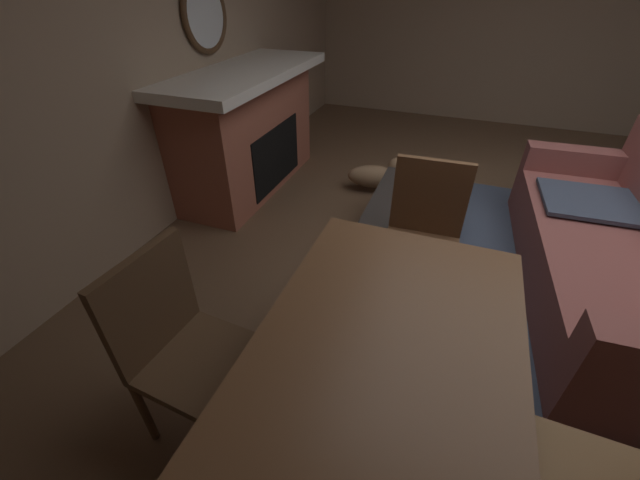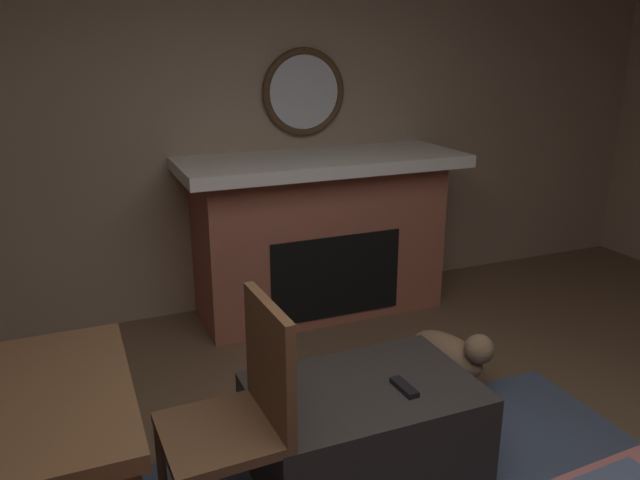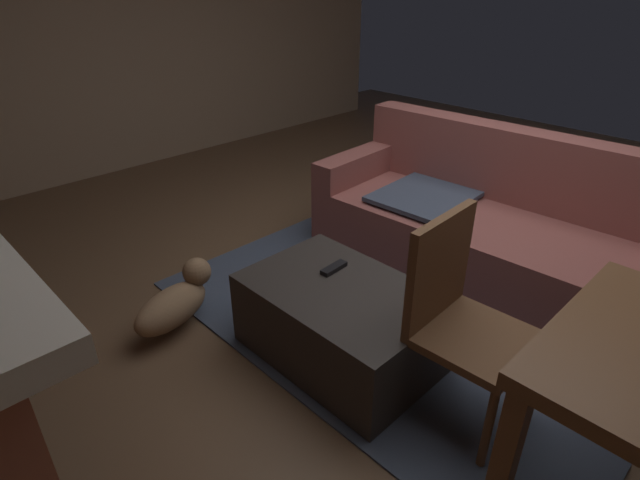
{
  "view_description": "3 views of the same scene",
  "coord_description": "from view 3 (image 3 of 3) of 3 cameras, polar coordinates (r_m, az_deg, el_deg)",
  "views": [
    {
      "loc": [
        2.48,
        -0.69,
        1.8
      ],
      "look_at": [
        0.79,
        -1.33,
        0.52
      ],
      "focal_mm": 21.45,
      "sensor_mm": 36.0,
      "label": 1
    },
    {
      "loc": [
        0.99,
        1.21,
        1.84
      ],
      "look_at": [
        -0.08,
        -1.36,
        0.94
      ],
      "focal_mm": 34.88,
      "sensor_mm": 36.0,
      "label": 2
    },
    {
      "loc": [
        1.29,
        -2.4,
        1.78
      ],
      "look_at": [
        0.13,
        -1.26,
        0.91
      ],
      "focal_mm": 28.18,
      "sensor_mm": 36.0,
      "label": 3
    }
  ],
  "objects": [
    {
      "name": "tv_remote",
      "position": [
        2.59,
        1.59,
        -3.19
      ],
      "size": [
        0.06,
        0.16,
        0.02
      ],
      "primitive_type": "cube",
      "rotation": [
        0.0,
        0.0,
        0.05
      ],
      "color": "black",
      "rests_on": "ottoman_coffee_table"
    },
    {
      "name": "wall_left",
      "position": [
        5.49,
        -20.01,
        22.41
      ],
      "size": [
        0.12,
        6.3,
        2.74
      ],
      "primitive_type": "cube",
      "color": "#9E846B",
      "rests_on": "ground"
    },
    {
      "name": "floor",
      "position": [
        3.26,
        14.41,
        -6.0
      ],
      "size": [
        8.72,
        8.72,
        0.0
      ],
      "primitive_type": "plane",
      "color": "brown"
    },
    {
      "name": "ottoman_coffee_table",
      "position": [
        2.58,
        2.39,
        -9.33
      ],
      "size": [
        0.97,
        0.65,
        0.42
      ],
      "primitive_type": "cube",
      "color": "#2D2826",
      "rests_on": "ground"
    },
    {
      "name": "couch",
      "position": [
        3.43,
        18.95,
        1.28
      ],
      "size": [
        2.31,
        1.01,
        0.9
      ],
      "color": "#8C4C47",
      "rests_on": "ground"
    },
    {
      "name": "area_rug",
      "position": [
        3.1,
        10.34,
        -7.24
      ],
      "size": [
        2.6,
        2.0,
        0.01
      ],
      "primitive_type": "cube",
      "color": "#3D475B",
      "rests_on": "ground"
    },
    {
      "name": "dining_chair_west",
      "position": [
        2.21,
        15.32,
        -7.73
      ],
      "size": [
        0.46,
        0.46,
        0.93
      ],
      "color": "brown",
      "rests_on": "ground"
    },
    {
      "name": "small_dog",
      "position": [
        2.89,
        -16.08,
        -6.78
      ],
      "size": [
        0.33,
        0.55,
        0.31
      ],
      "color": "#8C6B4C",
      "rests_on": "ground"
    }
  ]
}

